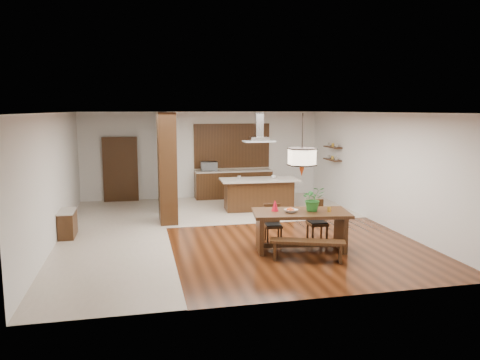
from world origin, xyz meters
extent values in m
plane|color=#361709|center=(0.00, 0.00, 0.00)|extent=(9.00, 9.00, 0.00)
cube|color=white|center=(0.00, 0.00, 2.90)|extent=(8.00, 9.00, 0.04)
cube|color=silver|center=(0.00, 4.50, 1.45)|extent=(8.00, 0.04, 2.90)
cube|color=silver|center=(0.00, -4.50, 1.45)|extent=(8.00, 0.04, 2.90)
cube|color=silver|center=(-4.00, 0.00, 1.45)|extent=(0.04, 9.00, 2.90)
cube|color=silver|center=(4.00, 0.00, 1.45)|extent=(0.04, 9.00, 2.90)
cube|color=beige|center=(-2.75, 0.00, 0.01)|extent=(2.50, 9.00, 0.01)
cube|color=beige|center=(1.25, 2.50, 0.01)|extent=(5.50, 4.00, 0.01)
cube|color=#3C190F|center=(0.00, 0.00, 2.88)|extent=(8.00, 9.00, 0.02)
cube|color=black|center=(-1.40, 1.20, 1.45)|extent=(0.45, 1.00, 2.90)
cube|color=silver|center=(-1.40, 3.30, 1.45)|extent=(0.18, 2.40, 2.90)
cube|color=black|center=(-3.81, 0.20, 0.32)|extent=(0.37, 0.88, 0.63)
cube|color=black|center=(-2.70, 4.40, 1.05)|extent=(1.10, 0.20, 2.10)
cube|color=black|center=(1.00, 4.20, 0.45)|extent=(2.60, 0.60, 0.90)
cube|color=beige|center=(1.00, 4.20, 0.92)|extent=(2.60, 0.62, 0.05)
cube|color=#9B592E|center=(1.00, 4.46, 1.75)|extent=(2.60, 0.08, 1.50)
cube|color=black|center=(3.87, 2.60, 1.40)|extent=(0.26, 0.90, 0.04)
cube|color=black|center=(3.87, 2.60, 1.80)|extent=(0.26, 0.90, 0.04)
cube|color=black|center=(1.18, -1.96, 0.80)|extent=(2.14, 1.30, 0.07)
cube|color=black|center=(0.32, -1.83, 0.39)|extent=(0.21, 0.81, 0.77)
cube|color=black|center=(2.05, -2.10, 0.39)|extent=(0.21, 0.81, 0.77)
imported|color=#257127|center=(1.45, -1.97, 1.10)|extent=(0.50, 0.44, 0.53)
imported|color=beige|center=(0.95, -2.00, 0.87)|extent=(0.34, 0.34, 0.06)
cone|color=red|center=(0.66, -1.80, 0.96)|extent=(0.20, 0.20, 0.24)
cylinder|color=gold|center=(1.76, -2.12, 0.89)|extent=(0.10, 0.10, 0.11)
cube|color=black|center=(1.34, 2.13, 0.45)|extent=(2.02, 0.83, 0.89)
cube|color=beige|center=(1.34, 2.08, 0.92)|extent=(2.33, 1.10, 0.05)
imported|color=white|center=(1.78, 2.05, 1.00)|extent=(0.13, 0.13, 0.10)
imported|color=#B0B3B7|center=(0.17, 4.17, 1.10)|extent=(0.56, 0.39, 0.30)
camera|label=1|loc=(-2.16, -11.12, 2.97)|focal=35.00mm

